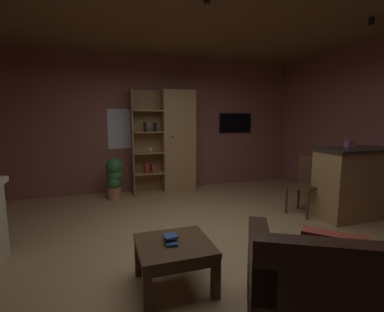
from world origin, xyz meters
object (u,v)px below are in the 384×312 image
(tissue_box, at_px, (350,144))
(table_book_1, at_px, (170,236))
(dining_chair, at_px, (307,181))
(table_book_2, at_px, (171,237))
(table_book_0, at_px, (172,244))
(coffee_table, at_px, (174,251))
(wall_mounted_tv, at_px, (235,123))
(leather_couch, at_px, (368,299))
(bookshelf_cabinet, at_px, (174,142))
(kitchen_bar_counter, at_px, (359,182))
(potted_floor_plant, at_px, (114,176))

(tissue_box, relative_size, table_book_1, 1.03)
(tissue_box, bearing_deg, dining_chair, 150.80)
(table_book_2, bearing_deg, table_book_0, -93.80)
(table_book_2, bearing_deg, coffee_table, -9.61)
(tissue_box, xyz_separation_m, table_book_1, (-3.05, -0.89, -0.68))
(table_book_1, bearing_deg, table_book_0, -96.68)
(table_book_2, bearing_deg, dining_chair, 26.02)
(wall_mounted_tv, bearing_deg, leather_couch, -105.11)
(table_book_2, height_order, wall_mounted_tv, wall_mounted_tv)
(dining_chair, bearing_deg, bookshelf_cabinet, 129.96)
(coffee_table, relative_size, table_book_0, 6.46)
(dining_chair, bearing_deg, coffee_table, -153.62)
(leather_couch, relative_size, dining_chair, 2.02)
(table_book_0, distance_m, table_book_1, 0.12)
(kitchen_bar_counter, height_order, table_book_1, kitchen_bar_counter)
(table_book_1, bearing_deg, potted_floor_plant, 97.45)
(wall_mounted_tv, bearing_deg, kitchen_bar_counter, -71.55)
(table_book_0, bearing_deg, dining_chair, 26.87)
(dining_chair, bearing_deg, table_book_0, -153.13)
(table_book_0, relative_size, dining_chair, 0.11)
(table_book_1, height_order, table_book_2, table_book_2)
(table_book_1, bearing_deg, leather_couch, -43.14)
(table_book_2, xyz_separation_m, potted_floor_plant, (-0.37, 3.01, -0.04))
(table_book_1, relative_size, dining_chair, 0.13)
(leather_couch, xyz_separation_m, table_book_1, (-1.15, 1.08, 0.16))
(leather_couch, bearing_deg, tissue_box, 46.10)
(coffee_table, xyz_separation_m, table_book_2, (-0.03, 0.01, 0.14))
(wall_mounted_tv, bearing_deg, bookshelf_cabinet, -172.06)
(kitchen_bar_counter, relative_size, leather_couch, 0.77)
(leather_couch, bearing_deg, potted_floor_plant, 110.93)
(wall_mounted_tv, bearing_deg, coffee_table, -124.06)
(bookshelf_cabinet, xyz_separation_m, tissue_box, (2.20, -2.29, 0.11))
(kitchen_bar_counter, bearing_deg, bookshelf_cabinet, 134.96)
(leather_couch, bearing_deg, table_book_2, 138.84)
(bookshelf_cabinet, distance_m, leather_couch, 4.34)
(table_book_2, xyz_separation_m, wall_mounted_tv, (2.37, 3.46, 0.94))
(leather_couch, height_order, dining_chair, dining_chair)
(tissue_box, xyz_separation_m, leather_couch, (-1.90, -1.97, -0.84))
(coffee_table, distance_m, table_book_1, 0.14)
(bookshelf_cabinet, bearing_deg, table_book_2, -104.89)
(leather_couch, bearing_deg, table_book_1, 136.86)
(tissue_box, height_order, dining_chair, tissue_box)
(tissue_box, xyz_separation_m, potted_floor_plant, (-3.44, 2.05, -0.70))
(bookshelf_cabinet, xyz_separation_m, wall_mounted_tv, (1.51, 0.21, 0.38))
(bookshelf_cabinet, bearing_deg, kitchen_bar_counter, -45.04)
(coffee_table, relative_size, table_book_1, 5.70)
(table_book_0, relative_size, table_book_1, 0.88)
(dining_chair, relative_size, wall_mounted_tv, 1.18)
(table_book_2, bearing_deg, wall_mounted_tv, 55.56)
(table_book_0, bearing_deg, tissue_box, 18.12)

